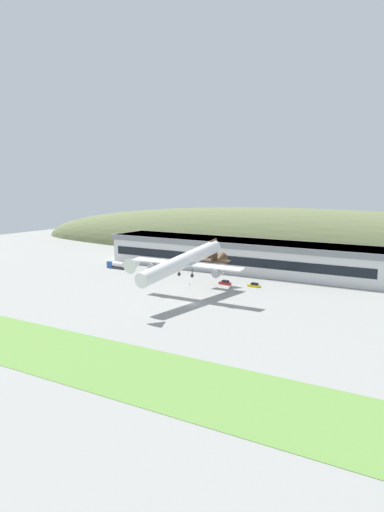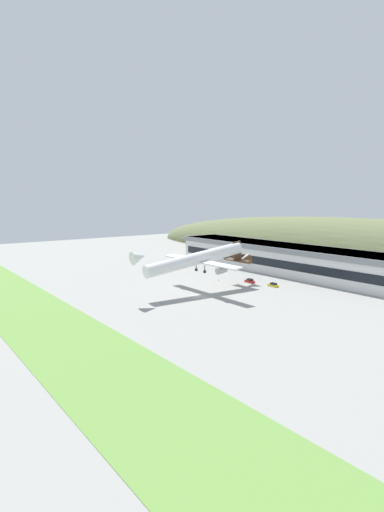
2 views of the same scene
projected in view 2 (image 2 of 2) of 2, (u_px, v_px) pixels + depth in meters
The scene contains 10 objects.
ground_plane at pixel (198, 296), 133.79m from camera, with size 416.78×416.78×0.00m, color gray.
grass_strip_foreground at pixel (47, 325), 103.70m from camera, with size 375.11×23.56×0.08m, color #669342.
hill_backdrop at pixel (360, 262), 205.15m from camera, with size 345.34×54.58×45.48m, color #667047.
terminal_building at pixel (281, 256), 178.01m from camera, with size 116.56×21.61×12.27m.
cargo_airplane at pixel (198, 259), 140.10m from camera, with size 39.07×51.67×10.26m.
service_car_1 at pixel (273, 285), 148.69m from camera, with size 4.31×2.00×1.41m.
service_car_2 at pixel (250, 281), 155.72m from camera, with size 4.34×2.09×1.53m.
fuel_truck at pixel (179, 261), 200.01m from camera, with size 8.61×2.54×3.00m.
traffic_cone_0 at pixel (239, 284), 151.53m from camera, with size 0.52×0.52×0.58m.
traffic_cone_1 at pixel (219, 280), 159.38m from camera, with size 0.52×0.52×0.58m.
Camera 2 is at (102.34, -81.00, 32.46)m, focal length 28.00 mm.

